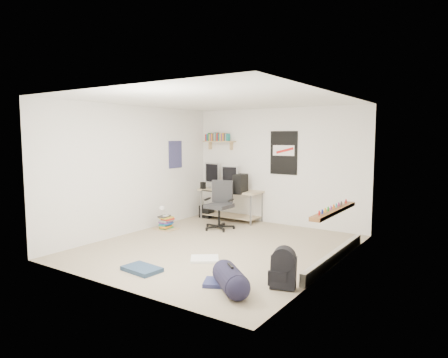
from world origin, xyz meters
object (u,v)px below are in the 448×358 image
Objects in this scene: desk at (231,204)px; office_chair at (219,205)px; duffel_bag at (230,280)px; backpack at (283,272)px; book_stack at (166,222)px.

office_chair reaches higher than desk.
office_chair is 1.64× the size of duffel_bag.
book_stack is (-3.40, 1.55, -0.05)m from backpack.
office_chair is at bearing -68.57° from desk.
duffel_bag is at bearing -68.41° from office_chair.
desk is 1.65m from book_stack.
desk is 0.93m from office_chair.
duffel_bag is 3.54m from book_stack.
desk is at bearing 163.34° from duffel_bag.
desk is 1.45× the size of office_chair.
book_stack is at bearing -160.59° from office_chair.
duffel_bag is (-0.49, -0.47, -0.06)m from backpack.
book_stack is (-0.90, -0.63, -0.34)m from office_chair.
backpack is (2.78, -3.07, -0.16)m from desk.
office_chair is 3.35m from duffel_bag.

